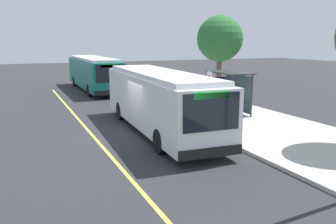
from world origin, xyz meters
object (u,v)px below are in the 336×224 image
Objects in this scene: waiting_bench at (229,106)px; pedestrian_commuter at (193,100)px; transit_bus_second at (94,72)px; transit_bus_main at (159,99)px; route_sign_post at (209,91)px.

waiting_bench is 2.42m from pedestrian_commuter.
transit_bus_second is at bearing -161.47° from waiting_bench.
transit_bus_main is at bearing -58.18° from pedestrian_commuter.
pedestrian_commuter is (14.59, 2.53, -0.50)m from transit_bus_second.
pedestrian_commuter is at bearing 170.69° from route_sign_post.
pedestrian_commuter is (-1.73, 2.79, -0.50)m from transit_bus_main.
waiting_bench is (-1.69, 5.17, -0.98)m from transit_bus_main.
transit_bus_second and route_sign_post have the same top height.
transit_bus_second reaches higher than pedestrian_commuter.
transit_bus_second is at bearing 179.08° from transit_bus_main.
pedestrian_commuter is (-2.45, 0.40, -0.84)m from route_sign_post.
waiting_bench is at bearing 108.07° from transit_bus_main.
transit_bus_main is 3.95× the size of route_sign_post.
pedestrian_commuter is at bearing 9.84° from transit_bus_second.
route_sign_post reaches higher than pedestrian_commuter.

